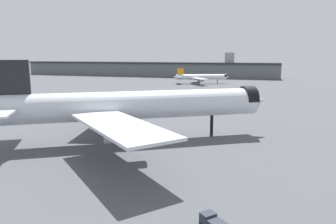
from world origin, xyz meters
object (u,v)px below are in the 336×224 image
(service_truck_front, at_px, (28,116))
(traffic_cone_near_nose, at_px, (84,113))
(baggage_tug_wing, at_px, (213,223))
(baggage_cart_trailing, at_px, (207,112))
(airliner_far_taxiway, at_px, (201,77))
(airliner_near_gate, at_px, (132,106))

(service_truck_front, bearing_deg, traffic_cone_near_nose, 93.06)
(baggage_tug_wing, distance_m, baggage_cart_trailing, 69.80)
(airliner_far_taxiway, relative_size, baggage_cart_trailing, 13.42)
(baggage_tug_wing, xyz_separation_m, baggage_cart_trailing, (-4.99, 69.62, 0.00))
(service_truck_front, relative_size, baggage_tug_wing, 1.64)
(service_truck_front, height_order, baggage_tug_wing, service_truck_front)
(service_truck_front, xyz_separation_m, traffic_cone_near_nose, (11.04, 14.04, -1.31))
(airliner_far_taxiway, xyz_separation_m, baggage_tug_wing, (16.20, -182.41, -3.61))
(airliner_far_taxiway, bearing_deg, airliner_near_gate, -104.50)
(baggage_tug_wing, height_order, baggage_cart_trailing, baggage_tug_wing)
(service_truck_front, distance_m, baggage_cart_trailing, 55.70)
(baggage_tug_wing, relative_size, baggage_cart_trailing, 1.20)
(airliner_near_gate, xyz_separation_m, baggage_tug_wing, (19.79, -34.16, -7.16))
(airliner_near_gate, distance_m, baggage_cart_trailing, 39.09)
(airliner_near_gate, height_order, traffic_cone_near_nose, airliner_near_gate)
(airliner_far_taxiway, bearing_deg, traffic_cone_near_nose, -117.17)
(airliner_near_gate, bearing_deg, baggage_cart_trailing, 42.80)
(airliner_near_gate, height_order, baggage_tug_wing, airliner_near_gate)
(service_truck_front, bearing_deg, airliner_near_gate, 18.64)
(airliner_near_gate, relative_size, service_truck_front, 11.19)
(airliner_near_gate, relative_size, baggage_tug_wing, 18.31)
(airliner_far_taxiway, height_order, baggage_tug_wing, airliner_far_taxiway)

